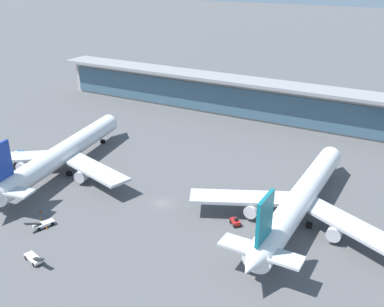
# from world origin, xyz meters

# --- Properties ---
(ground_plane) EXTENTS (1200.00, 1200.00, 0.00)m
(ground_plane) POSITION_xyz_m (0.00, 0.00, 0.00)
(ground_plane) COLOR #515154
(airliner_left_stand) EXTENTS (50.21, 66.11, 17.69)m
(airliner_left_stand) POSITION_xyz_m (-35.70, 1.29, 5.57)
(airliner_left_stand) COLOR white
(airliner_left_stand) RESTS_ON ground
(airliner_centre_stand) EXTENTS (51.12, 66.27, 17.69)m
(airliner_centre_stand) POSITION_xyz_m (32.54, 8.83, 5.57)
(airliner_centre_stand) COLOR white
(airliner_centre_stand) RESTS_ON ground
(service_truck_near_nose_yellow) EXTENTS (3.11, 3.30, 2.05)m
(service_truck_near_nose_yellow) POSITION_xyz_m (-42.26, -14.24, 0.87)
(service_truck_near_nose_yellow) COLOR yellow
(service_truck_near_nose_yellow) RESTS_ON ground
(service_truck_under_wing_white) EXTENTS (6.92, 3.09, 2.70)m
(service_truck_under_wing_white) POSITION_xyz_m (-9.76, -33.41, 0.81)
(service_truck_under_wing_white) COLOR silver
(service_truck_under_wing_white) RESTS_ON ground
(service_truck_mid_apron_white) EXTENTS (3.45, 6.88, 2.70)m
(service_truck_mid_apron_white) POSITION_xyz_m (-18.03, -23.11, 0.81)
(service_truck_mid_apron_white) COLOR silver
(service_truck_mid_apron_white) RESTS_ON ground
(service_truck_by_tail_red) EXTENTS (3.28, 3.16, 2.05)m
(service_truck_by_tail_red) POSITION_xyz_m (20.45, -0.30, 0.87)
(service_truck_by_tail_red) COLOR #B21E1E
(service_truck_by_tail_red) RESTS_ON ground
(service_truck_on_taxiway_blue) EXTENTS (6.13, 8.62, 2.95)m
(service_truck_on_taxiway_blue) POSITION_xyz_m (-53.74, -0.64, 1.71)
(service_truck_on_taxiway_blue) COLOR #234C9E
(service_truck_on_taxiway_blue) RESTS_ON ground
(terminal_building) EXTENTS (193.73, 12.80, 15.20)m
(terminal_building) POSITION_xyz_m (0.00, 75.83, 7.87)
(terminal_building) COLOR #B2ADA3
(terminal_building) RESTS_ON ground
(safety_cone_alpha) EXTENTS (0.62, 0.62, 0.70)m
(safety_cone_alpha) POSITION_xyz_m (-21.11, -21.12, 0.32)
(safety_cone_alpha) COLOR orange
(safety_cone_alpha) RESTS_ON ground
(safety_cone_bravo) EXTENTS (0.62, 0.62, 0.70)m
(safety_cone_bravo) POSITION_xyz_m (-16.81, -23.18, 0.32)
(safety_cone_bravo) COLOR orange
(safety_cone_bravo) RESTS_ON ground
(safety_cone_echo) EXTENTS (0.62, 0.62, 0.70)m
(safety_cone_echo) POSITION_xyz_m (-23.60, -18.74, 0.32)
(safety_cone_echo) COLOR orange
(safety_cone_echo) RESTS_ON ground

